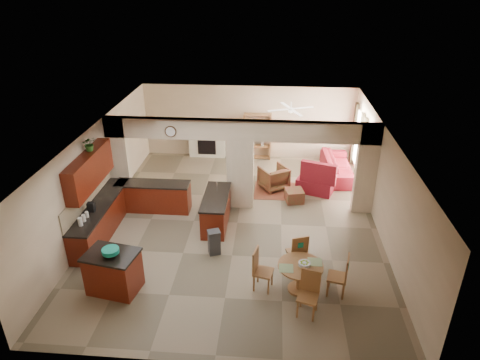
# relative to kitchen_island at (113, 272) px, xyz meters

# --- Properties ---
(floor) EXTENTS (10.00, 10.00, 0.00)m
(floor) POSITION_rel_kitchen_island_xyz_m (2.55, 3.10, -0.50)
(floor) COLOR #817259
(floor) RESTS_ON ground
(ceiling) EXTENTS (10.00, 10.00, 0.00)m
(ceiling) POSITION_rel_kitchen_island_xyz_m (2.55, 3.10, 2.30)
(ceiling) COLOR white
(ceiling) RESTS_ON wall_back
(wall_back) EXTENTS (8.00, 0.00, 8.00)m
(wall_back) POSITION_rel_kitchen_island_xyz_m (2.55, 8.10, 0.90)
(wall_back) COLOR beige
(wall_back) RESTS_ON floor
(wall_front) EXTENTS (8.00, 0.00, 8.00)m
(wall_front) POSITION_rel_kitchen_island_xyz_m (2.55, -1.90, 0.90)
(wall_front) COLOR beige
(wall_front) RESTS_ON floor
(wall_left) EXTENTS (0.00, 10.00, 10.00)m
(wall_left) POSITION_rel_kitchen_island_xyz_m (-1.45, 3.10, 0.90)
(wall_left) COLOR beige
(wall_left) RESTS_ON floor
(wall_right) EXTENTS (0.00, 10.00, 10.00)m
(wall_right) POSITION_rel_kitchen_island_xyz_m (6.55, 3.10, 0.90)
(wall_right) COLOR beige
(wall_right) RESTS_ON floor
(partition_left_pier) EXTENTS (0.60, 0.25, 2.80)m
(partition_left_pier) POSITION_rel_kitchen_island_xyz_m (-1.15, 4.10, 0.90)
(partition_left_pier) COLOR beige
(partition_left_pier) RESTS_ON floor
(partition_center_pier) EXTENTS (0.80, 0.25, 2.20)m
(partition_center_pier) POSITION_rel_kitchen_island_xyz_m (2.55, 4.10, 0.60)
(partition_center_pier) COLOR beige
(partition_center_pier) RESTS_ON floor
(partition_right_pier) EXTENTS (0.60, 0.25, 2.80)m
(partition_right_pier) POSITION_rel_kitchen_island_xyz_m (6.25, 4.10, 0.90)
(partition_right_pier) COLOR beige
(partition_right_pier) RESTS_ON floor
(partition_header) EXTENTS (8.00, 0.25, 0.60)m
(partition_header) POSITION_rel_kitchen_island_xyz_m (2.55, 4.10, 2.00)
(partition_header) COLOR beige
(partition_header) RESTS_ON partition_center_pier
(kitchen_counter) EXTENTS (2.52, 3.29, 1.48)m
(kitchen_counter) POSITION_rel_kitchen_island_xyz_m (-0.71, 2.85, -0.03)
(kitchen_counter) COLOR #491408
(kitchen_counter) RESTS_ON floor
(upper_cabinets) EXTENTS (0.35, 2.40, 0.90)m
(upper_cabinets) POSITION_rel_kitchen_island_xyz_m (-1.27, 2.30, 1.42)
(upper_cabinets) COLOR #491408
(upper_cabinets) RESTS_ON wall_left
(peninsula) EXTENTS (0.70, 1.85, 0.91)m
(peninsula) POSITION_rel_kitchen_island_xyz_m (1.95, 2.99, -0.04)
(peninsula) COLOR #491408
(peninsula) RESTS_ON floor
(wall_clock) EXTENTS (0.34, 0.03, 0.34)m
(wall_clock) POSITION_rel_kitchen_island_xyz_m (0.55, 3.95, 1.95)
(wall_clock) COLOR #4F311A
(wall_clock) RESTS_ON partition_header
(rug) EXTENTS (1.60, 1.30, 0.01)m
(rug) POSITION_rel_kitchen_island_xyz_m (3.75, 5.20, -0.49)
(rug) COLOR brown
(rug) RESTS_ON floor
(fireplace) EXTENTS (1.60, 0.35, 1.20)m
(fireplace) POSITION_rel_kitchen_island_xyz_m (0.95, 7.93, 0.12)
(fireplace) COLOR silver
(fireplace) RESTS_ON floor
(shelving_unit) EXTENTS (1.00, 0.32, 1.80)m
(shelving_unit) POSITION_rel_kitchen_island_xyz_m (2.90, 7.92, 0.40)
(shelving_unit) COLOR #975B34
(shelving_unit) RESTS_ON floor
(window_a) EXTENTS (0.02, 0.90, 1.90)m
(window_a) POSITION_rel_kitchen_island_xyz_m (6.52, 5.40, 0.70)
(window_a) COLOR white
(window_a) RESTS_ON wall_right
(window_b) EXTENTS (0.02, 0.90, 1.90)m
(window_b) POSITION_rel_kitchen_island_xyz_m (6.52, 7.10, 0.70)
(window_b) COLOR white
(window_b) RESTS_ON wall_right
(glazed_door) EXTENTS (0.02, 0.70, 2.10)m
(glazed_door) POSITION_rel_kitchen_island_xyz_m (6.52, 6.25, 0.55)
(glazed_door) COLOR white
(glazed_door) RESTS_ON wall_right
(drape_a_left) EXTENTS (0.10, 0.28, 2.30)m
(drape_a_left) POSITION_rel_kitchen_island_xyz_m (6.48, 4.80, 0.70)
(drape_a_left) COLOR #3A1817
(drape_a_left) RESTS_ON wall_right
(drape_a_right) EXTENTS (0.10, 0.28, 2.30)m
(drape_a_right) POSITION_rel_kitchen_island_xyz_m (6.48, 6.00, 0.70)
(drape_a_right) COLOR #3A1817
(drape_a_right) RESTS_ON wall_right
(drape_b_left) EXTENTS (0.10, 0.28, 2.30)m
(drape_b_left) POSITION_rel_kitchen_island_xyz_m (6.48, 6.50, 0.70)
(drape_b_left) COLOR #3A1817
(drape_b_left) RESTS_ON wall_right
(drape_b_right) EXTENTS (0.10, 0.28, 2.30)m
(drape_b_right) POSITION_rel_kitchen_island_xyz_m (6.48, 7.70, 0.70)
(drape_b_right) COLOR #3A1817
(drape_b_right) RESTS_ON wall_right
(ceiling_fan) EXTENTS (1.00, 1.00, 0.10)m
(ceiling_fan) POSITION_rel_kitchen_island_xyz_m (4.05, 6.10, 2.06)
(ceiling_fan) COLOR white
(ceiling_fan) RESTS_ON ceiling
(kitchen_island) EXTENTS (1.28, 1.01, 0.99)m
(kitchen_island) POSITION_rel_kitchen_island_xyz_m (0.00, 0.00, 0.00)
(kitchen_island) COLOR #491408
(kitchen_island) RESTS_ON floor
(teal_bowl) EXTENTS (0.38, 0.38, 0.18)m
(teal_bowl) POSITION_rel_kitchen_island_xyz_m (0.04, -0.06, 0.58)
(teal_bowl) COLOR #15937B
(teal_bowl) RESTS_ON kitchen_island
(trash_can) EXTENTS (0.36, 0.34, 0.62)m
(trash_can) POSITION_rel_kitchen_island_xyz_m (2.08, 1.57, -0.19)
(trash_can) COLOR #2F2F32
(trash_can) RESTS_ON floor
(dining_table) EXTENTS (1.03, 1.03, 0.70)m
(dining_table) POSITION_rel_kitchen_island_xyz_m (4.21, 0.32, -0.02)
(dining_table) COLOR #975B34
(dining_table) RESTS_ON floor
(fruit_bowl) EXTENTS (0.27, 0.27, 0.14)m
(fruit_bowl) POSITION_rel_kitchen_island_xyz_m (4.29, 0.25, 0.28)
(fruit_bowl) COLOR #89B927
(fruit_bowl) RESTS_ON dining_table
(sofa) EXTENTS (2.50, 1.07, 0.72)m
(sofa) POSITION_rel_kitchen_island_xyz_m (5.85, 6.58, -0.14)
(sofa) COLOR maroon
(sofa) RESTS_ON floor
(chaise) EXTENTS (1.41, 1.28, 0.46)m
(chaise) POSITION_rel_kitchen_island_xyz_m (4.98, 5.38, -0.27)
(chaise) COLOR maroon
(chaise) RESTS_ON floor
(armchair) EXTENTS (1.15, 1.15, 0.77)m
(armchair) POSITION_rel_kitchen_island_xyz_m (3.57, 5.42, -0.11)
(armchair) COLOR maroon
(armchair) RESTS_ON floor
(ottoman) EXTENTS (0.64, 0.64, 0.39)m
(ottoman) POSITION_rel_kitchen_island_xyz_m (4.23, 4.55, -0.30)
(ottoman) COLOR maroon
(ottoman) RESTS_ON floor
(plant) EXTENTS (0.44, 0.42, 0.39)m
(plant) POSITION_rel_kitchen_island_xyz_m (-1.27, 2.55, 2.06)
(plant) COLOR #234F15
(plant) RESTS_ON upper_cabinets
(chair_north) EXTENTS (0.54, 0.54, 1.02)m
(chair_north) POSITION_rel_kitchen_island_xyz_m (4.19, 1.04, 0.06)
(chair_north) COLOR #975B34
(chair_north) RESTS_ON floor
(chair_east) EXTENTS (0.50, 0.50, 1.02)m
(chair_east) POSITION_rel_kitchen_island_xyz_m (5.12, 0.26, 0.06)
(chair_east) COLOR #975B34
(chair_east) RESTS_ON floor
(chair_south) EXTENTS (0.52, 0.52, 1.02)m
(chair_south) POSITION_rel_kitchen_island_xyz_m (4.37, -0.36, 0.06)
(chair_south) COLOR #975B34
(chair_south) RESTS_ON floor
(chair_west) EXTENTS (0.50, 0.50, 1.02)m
(chair_west) POSITION_rel_kitchen_island_xyz_m (3.30, 0.34, 0.06)
(chair_west) COLOR #975B34
(chair_west) RESTS_ON floor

